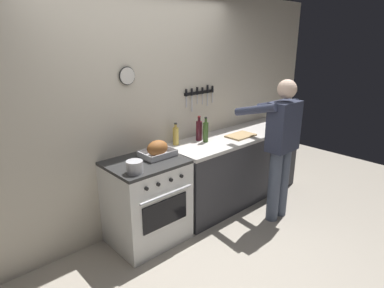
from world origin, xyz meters
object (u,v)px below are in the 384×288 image
at_px(roasting_pan, 158,149).
at_px(cutting_board, 241,136).
at_px(stove, 147,201).
at_px(bottle_olive_oil, 206,132).
at_px(person_cook, 281,142).
at_px(saucepan, 135,167).
at_px(bottle_cooking_oil, 176,136).
at_px(bottle_wine_red, 199,130).

xyz_separation_m(roasting_pan, cutting_board, (1.21, -0.12, -0.07)).
bearing_deg(stove, bottle_olive_oil, 3.02).
height_order(stove, person_cook, person_cook).
distance_m(person_cook, bottle_olive_oil, 0.87).
bearing_deg(roasting_pan, saucepan, -153.32).
height_order(person_cook, roasting_pan, person_cook).
xyz_separation_m(person_cook, bottle_olive_oil, (-0.51, 0.70, 0.07)).
height_order(roasting_pan, saucepan, roasting_pan).
distance_m(stove, person_cook, 1.64).
relative_size(person_cook, cutting_board, 4.61).
height_order(roasting_pan, bottle_olive_oil, bottle_olive_oil).
relative_size(stove, saucepan, 5.79).
distance_m(person_cook, cutting_board, 0.56).
height_order(roasting_pan, bottle_cooking_oil, bottle_cooking_oil).
bearing_deg(roasting_pan, bottle_cooking_oil, 24.12).
distance_m(person_cook, bottle_cooking_oil, 1.20).
relative_size(stove, person_cook, 0.54).
xyz_separation_m(person_cook, saucepan, (-1.65, 0.47, 0.01)).
bearing_deg(bottle_wine_red, saucepan, -163.79).
height_order(saucepan, bottle_olive_oil, bottle_olive_oil).
height_order(person_cook, bottle_olive_oil, person_cook).
distance_m(saucepan, cutting_board, 1.63).
distance_m(stove, bottle_olive_oil, 1.07).
bearing_deg(person_cook, roasting_pan, 72.99).
height_order(person_cook, saucepan, person_cook).
relative_size(cutting_board, bottle_olive_oil, 1.19).
distance_m(cutting_board, bottle_cooking_oil, 0.87).
xyz_separation_m(cutting_board, bottle_olive_oil, (-0.49, 0.14, 0.12)).
bearing_deg(bottle_wine_red, stove, -170.57).
distance_m(bottle_wine_red, bottle_olive_oil, 0.10).
height_order(cutting_board, bottle_wine_red, bottle_wine_red).
bearing_deg(bottle_cooking_oil, person_cook, -45.52).
bearing_deg(saucepan, person_cook, -15.88).
height_order(cutting_board, bottle_cooking_oil, bottle_cooking_oil).
distance_m(saucepan, bottle_olive_oil, 1.16).
bearing_deg(saucepan, cutting_board, 3.14).
distance_m(bottle_olive_oil, bottle_cooking_oil, 0.36).
bearing_deg(bottle_wine_red, roasting_pan, -170.55).
bearing_deg(bottle_cooking_oil, bottle_olive_oil, -25.90).
bearing_deg(roasting_pan, bottle_wine_red, 9.45).
distance_m(stove, cutting_board, 1.47).
bearing_deg(person_cook, bottle_cooking_oil, 56.28).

